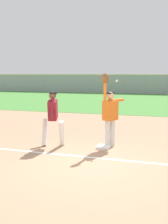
{
  "coord_description": "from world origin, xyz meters",
  "views": [
    {
      "loc": [
        1.69,
        -6.23,
        2.28
      ],
      "look_at": [
        -0.67,
        1.99,
        1.05
      ],
      "focal_mm": 43.28,
      "sensor_mm": 36.0,
      "label": 1
    }
  ],
  "objects": [
    {
      "name": "parked_car_red",
      "position": [
        -8.21,
        28.55,
        0.67
      ],
      "size": [
        4.48,
        2.28,
        1.25
      ],
      "rotation": [
        0.0,
        0.0,
        0.05
      ],
      "color": "#B21E1E",
      "rests_on": "ground_plane"
    },
    {
      "name": "outfield_grass",
      "position": [
        0.0,
        16.43,
        0.01
      ],
      "size": [
        49.13,
        16.04,
        0.01
      ],
      "primitive_type": "cube",
      "color": "#478438",
      "rests_on": "ground_plane"
    },
    {
      "name": "outfield_fence",
      "position": [
        -0.0,
        24.45,
        1.08
      ],
      "size": [
        49.21,
        0.08,
        2.16
      ],
      "color": "#93999E",
      "rests_on": "ground_plane"
    },
    {
      "name": "parked_car_tan",
      "position": [
        -3.47,
        27.8,
        0.67
      ],
      "size": [
        4.41,
        2.13,
        1.25
      ],
      "rotation": [
        0.0,
        0.0,
        0.0
      ],
      "color": "tan",
      "rests_on": "ground_plane"
    },
    {
      "name": "parked_car_white",
      "position": [
        1.6,
        27.7,
        0.67
      ],
      "size": [
        4.47,
        2.25,
        1.25
      ],
      "rotation": [
        0.0,
        0.0,
        0.04
      ],
      "color": "white",
      "rests_on": "ground_plane"
    },
    {
      "name": "fielder",
      "position": [
        0.19,
        1.87,
        1.12
      ],
      "size": [
        0.64,
        0.77,
        2.28
      ],
      "rotation": [
        0.0,
        0.0,
        2.47
      ],
      "color": "silver",
      "rests_on": "ground_plane"
    },
    {
      "name": "runner",
      "position": [
        -1.55,
        1.5,
        1.0
      ],
      "size": [
        0.84,
        0.84,
        1.72
      ],
      "rotation": [
        0.0,
        0.0,
        0.26
      ],
      "color": "white",
      "rests_on": "ground_plane"
    },
    {
      "name": "baseball",
      "position": [
        0.35,
        2.07,
        2.05
      ],
      "size": [
        0.07,
        0.07,
        0.07
      ],
      "primitive_type": "sphere",
      "color": "white"
    },
    {
      "name": "first_base",
      "position": [
        0.05,
        1.65,
        0.04
      ],
      "size": [
        0.38,
        0.38,
        0.08
      ],
      "primitive_type": "cube",
      "rotation": [
        0.0,
        0.0,
        -0.01
      ],
      "color": "white",
      "rests_on": "ground_plane"
    },
    {
      "name": "ground_plane",
      "position": [
        0.0,
        0.0,
        0.0
      ],
      "size": [
        76.24,
        76.24,
        0.0
      ],
      "primitive_type": "plane",
      "color": "tan"
    }
  ]
}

